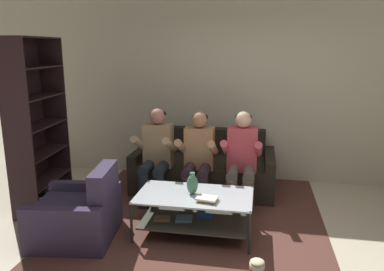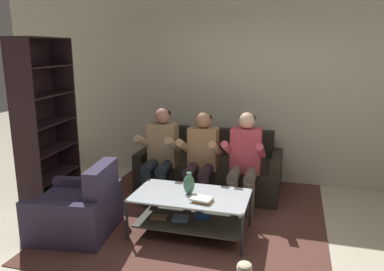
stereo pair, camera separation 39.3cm
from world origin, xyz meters
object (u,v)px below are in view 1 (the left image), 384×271
at_px(coffee_table, 194,208).
at_px(person_seated_left, 156,152).
at_px(couch, 204,170).
at_px(book_stack, 207,199).
at_px(person_seated_middle, 198,155).
at_px(popcorn_tub, 257,269).
at_px(vase, 192,184).
at_px(bookshelf, 34,136).
at_px(person_seated_right, 242,156).
at_px(armchair, 79,215).

bearing_deg(coffee_table, person_seated_left, 128.03).
relative_size(couch, book_stack, 8.33).
height_order(person_seated_middle, popcorn_tub, person_seated_middle).
height_order(person_seated_middle, vase, person_seated_middle).
bearing_deg(book_stack, person_seated_left, 129.96).
distance_m(person_seated_middle, bookshelf, 2.07).
relative_size(couch, coffee_table, 1.59).
distance_m(couch, bookshelf, 2.34).
bearing_deg(person_seated_left, book_stack, -50.04).
bearing_deg(coffee_table, vase, 140.10).
xyz_separation_m(person_seated_right, book_stack, (-0.30, -0.98, -0.19)).
distance_m(couch, person_seated_right, 0.88).
relative_size(person_seated_left, coffee_table, 0.99).
height_order(vase, bookshelf, bookshelf).
distance_m(coffee_table, armchair, 1.24).
distance_m(person_seated_right, vase, 0.95).
height_order(coffee_table, vase, vase).
bearing_deg(popcorn_tub, person_seated_middle, 117.08).
relative_size(person_seated_left, vase, 5.09).
relative_size(person_seated_right, book_stack, 5.19).
bearing_deg(person_seated_middle, person_seated_right, 0.21).
relative_size(person_seated_left, person_seated_right, 1.00).
bearing_deg(person_seated_middle, popcorn_tub, -62.92).
relative_size(person_seated_middle, popcorn_tub, 6.49).
bearing_deg(popcorn_tub, person_seated_right, 98.53).
relative_size(person_seated_left, popcorn_tub, 6.63).
relative_size(person_seated_right, coffee_table, 0.99).
relative_size(person_seated_left, book_stack, 5.21).
height_order(couch, person_seated_left, person_seated_left).
bearing_deg(person_seated_left, person_seated_middle, -0.24).
bearing_deg(coffee_table, person_seated_right, 60.68).
distance_m(couch, person_seated_left, 0.88).
height_order(vase, armchair, armchair).
distance_m(coffee_table, popcorn_tub, 1.02).
bearing_deg(coffee_table, person_seated_middle, 96.32).
bearing_deg(couch, book_stack, -80.37).
bearing_deg(couch, person_seated_left, -134.94).
relative_size(vase, book_stack, 1.02).
relative_size(couch, person_seated_right, 1.60).
xyz_separation_m(person_seated_left, popcorn_tub, (1.35, -1.55, -0.58)).
distance_m(armchair, popcorn_tub, 1.94).
xyz_separation_m(person_seated_middle, person_seated_right, (0.56, 0.00, 0.01)).
bearing_deg(armchair, person_seated_right, 34.50).
height_order(book_stack, popcorn_tub, book_stack).
bearing_deg(couch, popcorn_tub, -69.44).
xyz_separation_m(couch, coffee_table, (0.09, -1.39, 0.03)).
relative_size(person_seated_right, vase, 5.08).
bearing_deg(person_seated_middle, book_stack, -75.03).
bearing_deg(vase, person_seated_left, 127.74).
distance_m(coffee_table, vase, 0.27).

